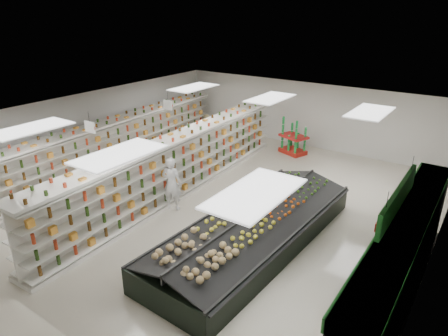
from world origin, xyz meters
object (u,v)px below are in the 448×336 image
Objects in this scene: soda_endcap at (294,138)px; shopper_main at (172,184)px; gondola_left at (120,144)px; produce_island at (255,228)px; shopper_background at (207,131)px; gondola_center at (178,167)px.

shopper_main is (-0.99, -7.61, 0.19)m from soda_endcap.
produce_island is at bearing -17.17° from gondola_left.
shopper_main reaches higher than shopper_background.
gondola_left is 1.59× the size of produce_island.
gondola_center is 4.43m from produce_island.
gondola_left is at bearing 167.33° from gondola_center.
shopper_background is (1.74, 4.10, -0.14)m from gondola_left.
gondola_left reaches higher than soda_endcap.
gondola_center is at bearing -104.32° from soda_endcap.
soda_endcap is at bearing -55.34° from shopper_background.
gondola_center is 6.71m from soda_endcap.
shopper_background is at bearing 135.88° from produce_island.
gondola_center is 1.30m from shopper_main.
gondola_center is at bearing -143.82° from shopper_background.
shopper_main is at bearing -24.01° from gondola_left.
produce_island is at bearing -72.39° from soda_endcap.
shopper_main is 6.59m from shopper_background.
gondola_left is 7.30× the size of shopper_background.
soda_endcap is 0.83× the size of shopper_main.
gondola_center is 1.67× the size of produce_island.
shopper_main is (4.64, -1.82, -0.02)m from gondola_left.
gondola_left reaches higher than produce_island.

